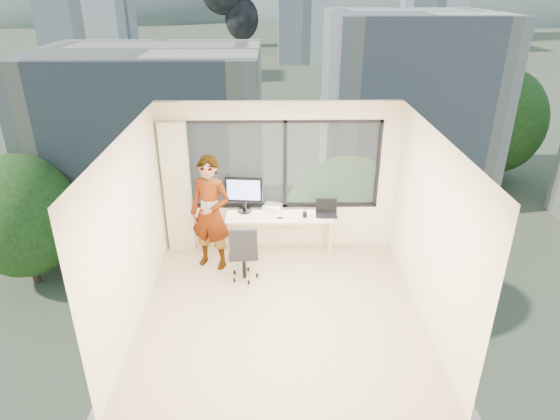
{
  "coord_description": "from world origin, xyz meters",
  "views": [
    {
      "loc": [
        -0.11,
        -5.71,
        4.33
      ],
      "look_at": [
        0.0,
        1.0,
        1.15
      ],
      "focal_mm": 31.13,
      "sensor_mm": 36.0,
      "label": 1
    }
  ],
  "objects_px": {
    "handbag": "(325,204)",
    "laptop": "(327,209)",
    "person": "(211,213)",
    "desk": "(279,234)",
    "chair": "(244,251)",
    "monitor": "(244,194)",
    "game_console": "(273,207)"
  },
  "relations": [
    {
      "from": "chair",
      "to": "laptop",
      "type": "bearing_deg",
      "value": 24.67
    },
    {
      "from": "desk",
      "to": "chair",
      "type": "xyz_separation_m",
      "value": [
        -0.57,
        -0.76,
        0.12
      ]
    },
    {
      "from": "desk",
      "to": "laptop",
      "type": "xyz_separation_m",
      "value": [
        0.79,
        -0.04,
        0.49
      ]
    },
    {
      "from": "laptop",
      "to": "handbag",
      "type": "height_order",
      "value": "laptop"
    },
    {
      "from": "chair",
      "to": "monitor",
      "type": "distance_m",
      "value": 1.07
    },
    {
      "from": "monitor",
      "to": "handbag",
      "type": "relative_size",
      "value": 2.73
    },
    {
      "from": "monitor",
      "to": "handbag",
      "type": "xyz_separation_m",
      "value": [
        1.4,
        0.09,
        -0.22
      ]
    },
    {
      "from": "chair",
      "to": "person",
      "type": "bearing_deg",
      "value": 139.61
    },
    {
      "from": "laptop",
      "to": "handbag",
      "type": "bearing_deg",
      "value": 91.06
    },
    {
      "from": "chair",
      "to": "game_console",
      "type": "xyz_separation_m",
      "value": [
        0.46,
        1.01,
        0.29
      ]
    },
    {
      "from": "monitor",
      "to": "laptop",
      "type": "xyz_separation_m",
      "value": [
        1.39,
        -0.18,
        -0.2
      ]
    },
    {
      "from": "desk",
      "to": "chair",
      "type": "height_order",
      "value": "chair"
    },
    {
      "from": "person",
      "to": "monitor",
      "type": "bearing_deg",
      "value": 64.98
    },
    {
      "from": "desk",
      "to": "handbag",
      "type": "distance_m",
      "value": 0.95
    },
    {
      "from": "person",
      "to": "game_console",
      "type": "height_order",
      "value": "person"
    },
    {
      "from": "game_console",
      "to": "laptop",
      "type": "xyz_separation_m",
      "value": [
        0.91,
        -0.28,
        0.08
      ]
    },
    {
      "from": "chair",
      "to": "handbag",
      "type": "distance_m",
      "value": 1.73
    },
    {
      "from": "monitor",
      "to": "chair",
      "type": "bearing_deg",
      "value": -82.94
    },
    {
      "from": "handbag",
      "to": "laptop",
      "type": "bearing_deg",
      "value": -87.15
    },
    {
      "from": "chair",
      "to": "monitor",
      "type": "relative_size",
      "value": 1.58
    },
    {
      "from": "handbag",
      "to": "person",
      "type": "bearing_deg",
      "value": -158.28
    },
    {
      "from": "chair",
      "to": "handbag",
      "type": "relative_size",
      "value": 4.32
    },
    {
      "from": "desk",
      "to": "person",
      "type": "distance_m",
      "value": 1.3
    },
    {
      "from": "desk",
      "to": "monitor",
      "type": "relative_size",
      "value": 2.88
    },
    {
      "from": "desk",
      "to": "person",
      "type": "relative_size",
      "value": 0.94
    },
    {
      "from": "monitor",
      "to": "handbag",
      "type": "height_order",
      "value": "monitor"
    },
    {
      "from": "desk",
      "to": "chair",
      "type": "bearing_deg",
      "value": -126.9
    },
    {
      "from": "handbag",
      "to": "desk",
      "type": "bearing_deg",
      "value": -159.09
    },
    {
      "from": "laptop",
      "to": "desk",
      "type": "bearing_deg",
      "value": -179.98
    },
    {
      "from": "chair",
      "to": "game_console",
      "type": "height_order",
      "value": "chair"
    },
    {
      "from": "desk",
      "to": "laptop",
      "type": "relative_size",
      "value": 4.75
    },
    {
      "from": "game_console",
      "to": "laptop",
      "type": "bearing_deg",
      "value": 2.98
    }
  ]
}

